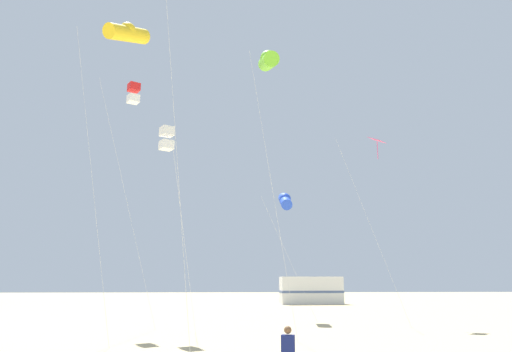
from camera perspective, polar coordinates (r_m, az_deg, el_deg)
kite_flyer_standing at (r=13.22m, az=3.88°, el=-19.68°), size 0.43×0.55×1.16m
kite_tube_gold at (r=23.20m, az=-15.05°, el=16.08°), size 3.00×3.32×13.91m
kite_box_scarlet at (r=28.47m, az=-14.35°, el=9.46°), size 3.41×2.41×13.32m
kite_box_white at (r=24.08m, az=-10.56°, el=4.39°), size 2.05×2.05×9.76m
kite_tube_lime at (r=22.67m, az=1.48°, el=13.52°), size 1.94×2.52×12.92m
kite_tube_blue at (r=31.13m, az=3.48°, el=-2.94°), size 3.26×2.94×8.12m
kite_diamond_rainbow at (r=30.29m, az=14.12°, el=3.29°), size 3.31×3.31×11.02m
rv_van_white at (r=51.82m, az=6.56°, el=-13.36°), size 6.51×2.54×2.80m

